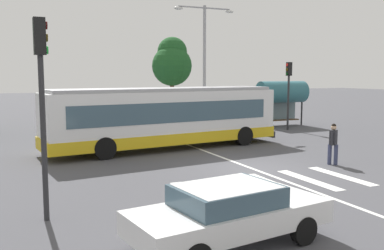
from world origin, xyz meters
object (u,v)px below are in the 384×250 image
Objects in this scene: parked_car_white at (100,116)px; bus_stop_shelter at (282,93)px; parked_car_blue at (137,114)px; background_tree_right at (172,62)px; traffic_light_far_corner at (289,85)px; parked_car_champagne at (171,113)px; twin_arm_street_lamp at (204,54)px; pedestrian_crossing_street at (333,142)px; foreground_sedan at (229,211)px; traffic_light_near_corner at (42,87)px; city_transit_bus at (166,117)px.

bus_stop_shelter reaches higher than parked_car_white.
background_tree_right is (3.89, 2.67, 3.99)m from parked_car_blue.
background_tree_right is at bearing 114.74° from traffic_light_far_corner.
background_tree_right reaches higher than parked_car_champagne.
twin_arm_street_lamp is (-5.30, 1.97, 2.01)m from traffic_light_far_corner.
traffic_light_far_corner is at bearing 62.67° from pedestrian_crossing_street.
twin_arm_street_lamp reaches higher than foreground_sedan.
foreground_sedan is 5.49m from traffic_light_near_corner.
twin_arm_street_lamp is at bearing 179.79° from bus_stop_shelter.
foreground_sedan is 23.18m from parked_car_white.
city_transit_bus is 2.64× the size of foreground_sedan.
parked_car_white is at bearing 146.58° from traffic_light_far_corner.
pedestrian_crossing_street is 17.49m from parked_car_blue.
parked_car_white is at bearing 137.28° from twin_arm_street_lamp.
twin_arm_street_lamp reaches higher than bus_stop_shelter.
parked_car_champagne is (5.52, -0.12, 0.00)m from parked_car_white.
foreground_sedan is at bearing -144.81° from pedestrian_crossing_street.
foreground_sedan is 0.69× the size of background_tree_right.
background_tree_right reaches higher than traffic_light_near_corner.
traffic_light_near_corner is 0.62× the size of twin_arm_street_lamp.
traffic_light_near_corner is at bearing -105.84° from parked_car_white.
parked_car_champagne is at bearing 2.02° from parked_car_blue.
bus_stop_shelter is at bearing 51.37° from foreground_sedan.
city_transit_bus is 12.61m from foreground_sedan.
traffic_light_far_corner is 6.01m from twin_arm_street_lamp.
parked_car_white is 0.67× the size of background_tree_right.
traffic_light_near_corner is at bearing -143.45° from traffic_light_far_corner.
bus_stop_shelter reaches higher than pedestrian_crossing_street.
pedestrian_crossing_street is 0.37× the size of foreground_sedan.
parked_car_blue is 10.76m from bus_stop_shelter.
parked_car_white is at bearing 108.75° from pedestrian_crossing_street.
pedestrian_crossing_street is at bearing -52.92° from city_transit_bus.
city_transit_bus is 10.97m from parked_car_white.
parked_car_white is 1.01× the size of parked_car_champagne.
pedestrian_crossing_street is 0.21× the size of twin_arm_street_lamp.
city_transit_bus is 14.82m from background_tree_right.
foreground_sedan is at bearing -44.12° from traffic_light_near_corner.
parked_car_champagne is at bearing 93.17° from twin_arm_street_lamp.
bus_stop_shelter is at bearing -39.10° from parked_car_champagne.
traffic_light_far_corner is (11.12, -7.34, 2.29)m from parked_car_white.
traffic_light_near_corner is 25.35m from background_tree_right.
traffic_light_far_corner is at bearing 36.55° from traffic_light_near_corner.
parked_car_champagne is 1.00× the size of traffic_light_far_corner.
bus_stop_shelter reaches higher than parked_car_blue.
parked_car_blue is 0.99× the size of traffic_light_far_corner.
pedestrian_crossing_street is 20.23m from background_tree_right.
twin_arm_street_lamp reaches higher than background_tree_right.
city_transit_bus is 2.43× the size of traffic_light_near_corner.
background_tree_right is (-4.51, 9.79, 1.70)m from traffic_light_far_corner.
pedestrian_crossing_street is 0.38× the size of parked_car_blue.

